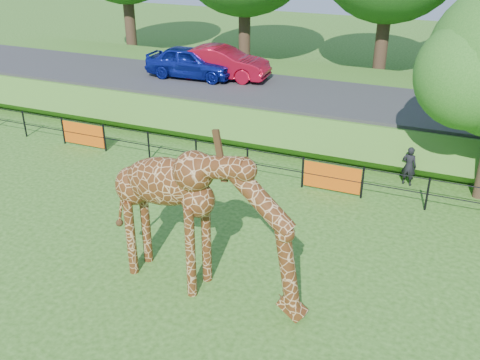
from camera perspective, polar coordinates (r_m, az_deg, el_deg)
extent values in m
plane|color=#2A5615|center=(12.90, -13.39, -13.92)|extent=(90.00, 90.00, 0.00)
cube|color=#2A5615|center=(25.20, 7.41, 8.44)|extent=(40.00, 9.00, 1.30)
cube|color=#2A2A2C|center=(23.61, 6.46, 9.10)|extent=(40.00, 5.00, 0.12)
imported|color=#1323A0|center=(25.78, -5.23, 12.42)|extent=(4.38, 1.90, 1.47)
imported|color=#AD0C24|center=(25.56, -2.02, 12.41)|extent=(4.61, 1.87, 1.49)
imported|color=black|center=(18.88, 17.58, 1.44)|extent=(0.56, 0.43, 1.37)
sphere|color=#235F1A|center=(17.07, 23.37, 10.27)|extent=(3.22, 3.22, 3.22)
cylinder|color=#302215|center=(36.48, -11.69, 16.53)|extent=(0.70, 0.70, 5.00)
cylinder|color=#302215|center=(32.68, 0.49, 15.99)|extent=(0.70, 0.70, 5.00)
cylinder|color=#302215|center=(30.54, 14.93, 14.46)|extent=(0.70, 0.70, 5.00)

